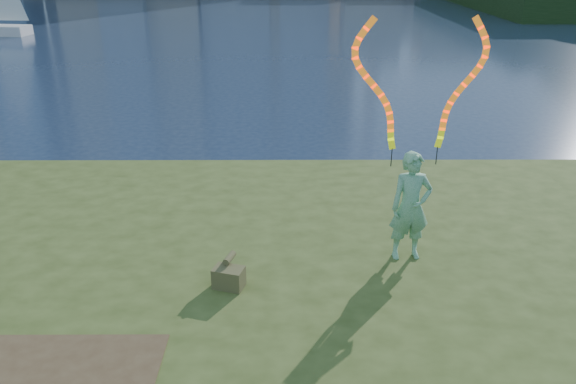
{
  "coord_description": "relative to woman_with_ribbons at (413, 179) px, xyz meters",
  "views": [
    {
      "loc": [
        0.96,
        -7.85,
        5.56
      ],
      "look_at": [
        1.01,
        1.0,
        1.73
      ],
      "focal_mm": 35.0,
      "sensor_mm": 36.0,
      "label": 1
    }
  ],
  "objects": [
    {
      "name": "ground",
      "position": [
        -3.0,
        -0.43,
        -2.19
      ],
      "size": [
        320.0,
        320.0,
        0.0
      ],
      "primitive_type": "plane",
      "color": "#192640",
      "rests_on": "ground"
    },
    {
      "name": "woman_with_ribbons",
      "position": [
        0.0,
        0.0,
        0.0
      ],
      "size": [
        2.13,
        0.51,
        4.21
      ],
      "rotation": [
        0.0,
        0.0,
        0.11
      ],
      "color": "#177639",
      "rests_on": "grassy_knoll"
    },
    {
      "name": "canvas_bag",
      "position": [
        -2.9,
        -0.93,
        -1.21
      ],
      "size": [
        0.52,
        0.59,
        0.43
      ],
      "rotation": [
        0.0,
        0.0,
        -0.29
      ],
      "color": "#4B4D26",
      "rests_on": "grassy_knoll"
    }
  ]
}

